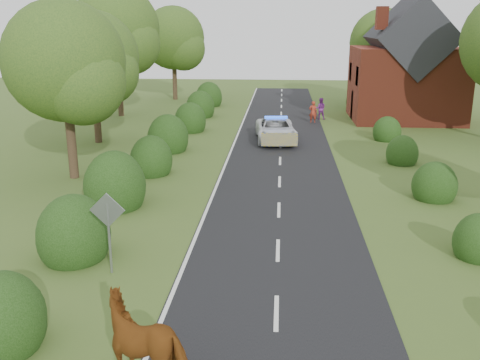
# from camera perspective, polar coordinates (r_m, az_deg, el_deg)

# --- Properties ---
(ground) EXTENTS (120.00, 120.00, 0.00)m
(ground) POSITION_cam_1_polar(r_m,az_deg,el_deg) (14.34, 3.90, -14.02)
(ground) COLOR #4B6426
(road) EXTENTS (6.00, 70.00, 0.02)m
(road) POSITION_cam_1_polar(r_m,az_deg,el_deg) (28.31, 4.28, 1.53)
(road) COLOR black
(road) RESTS_ON ground
(road_markings) EXTENTS (4.96, 70.00, 0.01)m
(road_markings) POSITION_cam_1_polar(r_m,az_deg,el_deg) (26.36, 0.78, 0.48)
(road_markings) COLOR white
(road_markings) RESTS_ON road
(hedgerow_left) EXTENTS (2.75, 50.41, 3.00)m
(hedgerow_left) POSITION_cam_1_polar(r_m,az_deg,el_deg) (25.77, -10.37, 1.50)
(hedgerow_left) COLOR black
(hedgerow_left) RESTS_ON ground
(hedgerow_right) EXTENTS (2.10, 45.78, 2.10)m
(hedgerow_right) POSITION_cam_1_polar(r_m,az_deg,el_deg) (25.38, 19.31, 0.14)
(hedgerow_right) COLOR black
(hedgerow_right) RESTS_ON ground
(tree_left_a) EXTENTS (5.74, 5.60, 8.38)m
(tree_left_a) POSITION_cam_1_polar(r_m,az_deg,el_deg) (26.19, -17.81, 11.45)
(tree_left_a) COLOR #332316
(tree_left_a) RESTS_ON ground
(tree_left_b) EXTENTS (5.74, 5.60, 8.07)m
(tree_left_b) POSITION_cam_1_polar(r_m,az_deg,el_deg) (34.21, -15.12, 12.14)
(tree_left_b) COLOR #332316
(tree_left_b) RESTS_ON ground
(tree_left_c) EXTENTS (6.97, 6.80, 10.22)m
(tree_left_c) POSITION_cam_1_polar(r_m,az_deg,el_deg) (44.08, -12.75, 15.07)
(tree_left_c) COLOR #332316
(tree_left_c) RESTS_ON ground
(tree_left_d) EXTENTS (6.15, 6.00, 8.89)m
(tree_left_d) POSITION_cam_1_polar(r_m,az_deg,el_deg) (53.24, -6.86, 14.54)
(tree_left_d) COLOR #332316
(tree_left_d) RESTS_ON ground
(tree_right_c) EXTENTS (6.15, 6.00, 8.58)m
(tree_right_c) POSITION_cam_1_polar(r_m,az_deg,el_deg) (51.10, 15.34, 13.69)
(tree_right_c) COLOR #332316
(tree_right_c) RESTS_ON ground
(road_sign) EXTENTS (1.06, 0.08, 2.53)m
(road_sign) POSITION_cam_1_polar(r_m,az_deg,el_deg) (16.22, -13.89, -4.29)
(road_sign) COLOR gray
(road_sign) RESTS_ON ground
(house) EXTENTS (8.00, 7.40, 9.17)m
(house) POSITION_cam_1_polar(r_m,az_deg,el_deg) (43.55, 17.35, 11.10)
(house) COLOR maroon
(house) RESTS_ON ground
(cow) EXTENTS (2.51, 1.63, 1.64)m
(cow) POSITION_cam_1_polar(r_m,az_deg,el_deg) (11.73, -9.69, -17.08)
(cow) COLOR brown
(cow) RESTS_ON ground
(police_van) EXTENTS (2.88, 5.45, 1.59)m
(police_van) POSITION_cam_1_polar(r_m,az_deg,el_deg) (34.23, 3.84, 5.36)
(police_van) COLOR silver
(police_van) RESTS_ON ground
(pedestrian_red) EXTENTS (0.63, 0.44, 1.65)m
(pedestrian_red) POSITION_cam_1_polar(r_m,az_deg,el_deg) (40.93, 7.79, 7.20)
(pedestrian_red) COLOR #A43220
(pedestrian_red) RESTS_ON ground
(pedestrian_purple) EXTENTS (0.85, 0.68, 1.68)m
(pedestrian_purple) POSITION_cam_1_polar(r_m,az_deg,el_deg) (42.53, 8.57, 7.54)
(pedestrian_purple) COLOR #72277F
(pedestrian_purple) RESTS_ON ground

